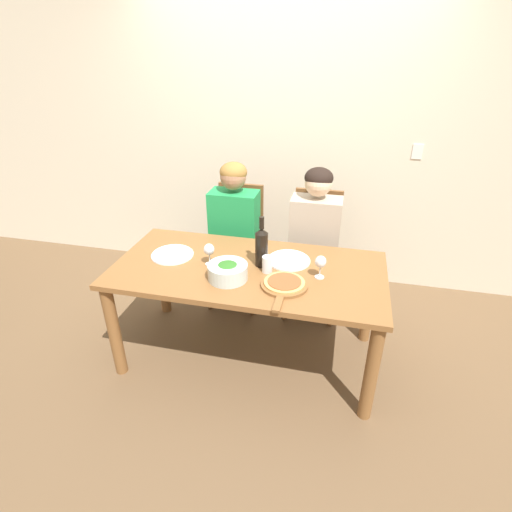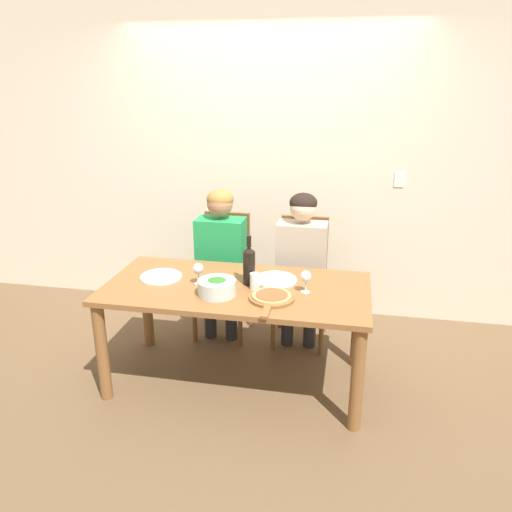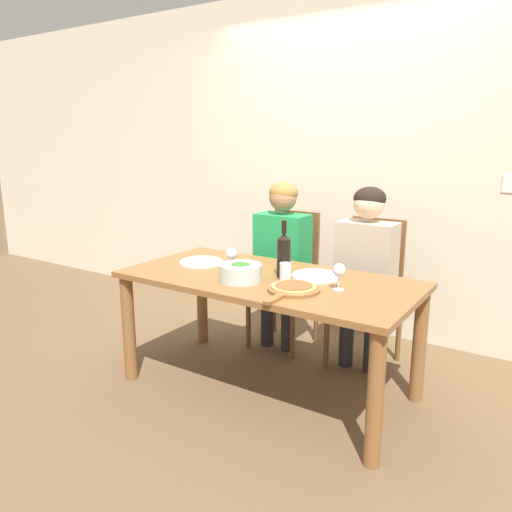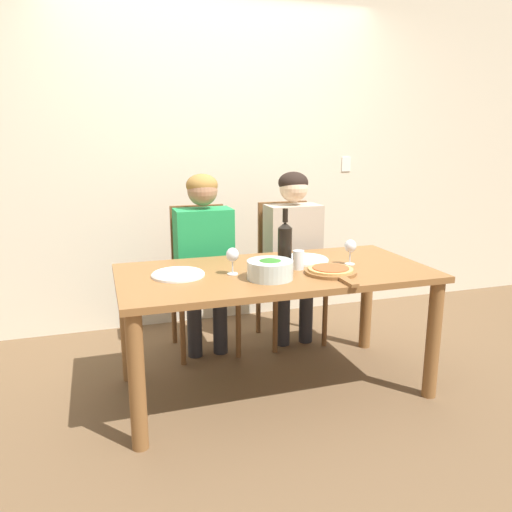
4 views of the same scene
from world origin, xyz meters
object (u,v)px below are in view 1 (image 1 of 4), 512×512
chair_right (314,249)px  wine_bottle (261,246)px  dinner_plate_right (289,260)px  wine_glass_left (209,250)px  dinner_plate_left (172,254)px  water_tumbler (267,264)px  pizza_on_board (284,284)px  wine_glass_right (321,263)px  person_woman (234,224)px  broccoli_bowl (228,271)px  person_man (315,231)px  chair_left (238,241)px

chair_right → wine_bottle: 0.83m
dinner_plate_right → wine_glass_left: size_ratio=1.92×
dinner_plate_left → water_tumbler: bearing=-5.4°
pizza_on_board → water_tumbler: (-0.14, 0.15, 0.04)m
wine_bottle → water_tumbler: wine_bottle is taller
chair_right → water_tumbler: (-0.24, -0.77, 0.25)m
wine_glass_right → person_woman: bearing=138.9°
pizza_on_board → wine_glass_left: 0.55m
broccoli_bowl → pizza_on_board: (0.36, -0.01, -0.04)m
broccoli_bowl → pizza_on_board: size_ratio=0.58×
person_woman → person_man: same height
person_man → dinner_plate_left: 1.09m
person_woman → dinner_plate_left: bearing=-114.6°
person_woman → broccoli_bowl: bearing=-76.5°
person_man → broccoli_bowl: bearing=-119.9°
person_man → pizza_on_board: person_man is taller
person_woman → wine_glass_right: size_ratio=8.22×
chair_right → broccoli_bowl: 1.05m
wine_glass_right → dinner_plate_left: bearing=176.7°
wine_glass_right → pizza_on_board: bearing=-141.5°
chair_right → wine_glass_left: bearing=-129.1°
person_woman → water_tumbler: 0.77m
broccoli_bowl → dinner_plate_left: bearing=156.2°
chair_left → dinner_plate_right: size_ratio=3.49×
chair_right → dinner_plate_left: chair_right is taller
wine_bottle → dinner_plate_left: bearing=-179.0°
dinner_plate_right → water_tumbler: water_tumbler is taller
wine_bottle → broccoli_bowl: bearing=-127.8°
pizza_on_board → water_tumbler: size_ratio=3.92×
chair_right → person_woman: size_ratio=0.81×
broccoli_bowl → dinner_plate_right: 0.45m
pizza_on_board → person_man: bearing=82.9°
person_man → wine_glass_right: bearing=-81.5°
dinner_plate_right → broccoli_bowl: bearing=-137.4°
wine_glass_left → dinner_plate_left: bearing=168.6°
chair_left → chair_right: same height
water_tumbler → person_woman: bearing=122.0°
water_tumbler → wine_bottle: bearing=125.7°
water_tumbler → wine_glass_left: bearing=179.1°
broccoli_bowl → wine_glass_right: (0.55, 0.14, 0.05)m
dinner_plate_left → person_woman: bearing=65.4°
wine_bottle → dinner_plate_right: 0.23m
chair_left → broccoli_bowl: bearing=-78.2°
person_man → dinner_plate_right: size_ratio=4.29×
wine_glass_left → chair_left: bearing=91.6°
chair_left → person_man: size_ratio=0.81×
chair_right → water_tumbler: 0.85m
chair_left → wine_glass_right: chair_left is taller
person_woman → dinner_plate_right: bearing=-42.9°
broccoli_bowl → wine_glass_right: size_ratio=1.65×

